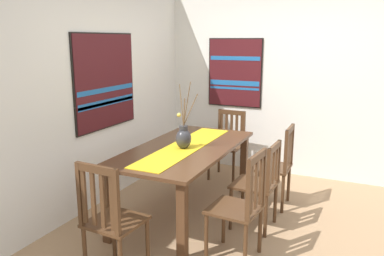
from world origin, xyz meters
name	(u,v)px	position (x,y,z in m)	size (l,w,h in m)	color
ground_plane	(251,228)	(0.00, 0.00, -0.01)	(6.40, 6.40, 0.03)	#A37F5B
wall_back	(99,87)	(0.00, 1.86, 1.35)	(6.40, 0.12, 2.70)	silver
wall_side	(293,79)	(1.86, 0.00, 1.35)	(0.12, 6.40, 2.70)	silver
dining_table	(185,156)	(0.00, 0.76, 0.66)	(1.91, 0.95, 0.77)	#51331E
table_runner	(185,146)	(0.00, 0.76, 0.77)	(1.76, 0.36, 0.01)	gold
centerpiece_vase	(184,137)	(-0.07, 0.74, 0.89)	(0.20, 0.21, 0.70)	#333338
chair_0	(228,143)	(1.31, 0.74, 0.49)	(0.43, 0.43, 0.93)	#4C301C
chair_1	(277,164)	(0.64, -0.09, 0.50)	(0.43, 0.43, 0.95)	#4C301C
chair_2	(259,183)	(0.02, -0.06, 0.47)	(0.43, 0.43, 0.90)	#4C301C
chair_3	(110,219)	(-1.31, 0.79, 0.51)	(0.44, 0.44, 0.99)	#4C301C
chair_4	(241,206)	(-0.62, -0.07, 0.50)	(0.45, 0.45, 0.98)	#4C301C
painting_on_back_wall	(105,81)	(0.03, 1.79, 1.42)	(1.08, 0.05, 1.09)	black
painting_on_side_wall	(235,73)	(1.79, 0.82, 1.42)	(0.05, 0.81, 0.99)	black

